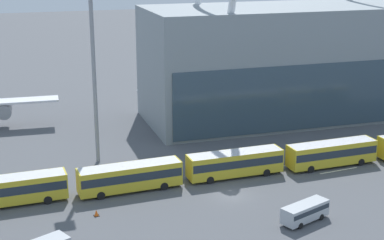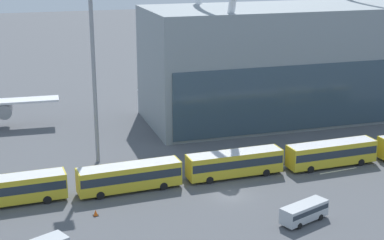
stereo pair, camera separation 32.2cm
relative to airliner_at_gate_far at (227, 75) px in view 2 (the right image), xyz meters
The scene contains 11 objects.
ground_plane 46.32m from the airliner_at_gate_far, 109.97° to the right, with size 440.00×440.00×0.00m, color #515459.
airliner_at_gate_far is the anchor object (origin of this frame).
shuttle_bus_0 56.11m from the airliner_at_gate_far, 137.29° to the right, with size 12.89×3.37×3.36m.
shuttle_bus_1 46.94m from the airliner_at_gate_far, 125.41° to the right, with size 12.92×3.55×3.36m.
shuttle_bus_2 40.01m from the airliner_at_gate_far, 109.20° to the right, with size 12.85×3.19×3.36m.
shuttle_bus_3 38.19m from the airliner_at_gate_far, 88.64° to the right, with size 12.88×3.32×3.36m.
service_van_foreground 53.46m from the airliner_at_gate_far, 101.52° to the right, with size 6.20×3.90×2.09m.
floodlight_mast 40.90m from the airliner_at_gate_far, 137.62° to the right, with size 2.05×2.05×24.16m.
lane_stripe_0 40.29m from the airliner_at_gate_far, 88.56° to the right, with size 6.03×0.25×0.01m, color silver.
lane_stripe_1 36.98m from the airliner_at_gate_far, 101.36° to the right, with size 9.64×0.25×0.01m, color silver.
traffic_cone_0 54.74m from the airliner_at_gate_far, 126.22° to the right, with size 0.64×0.64×0.73m.
Camera 2 is at (-24.04, -61.28, 28.95)m, focal length 55.00 mm.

